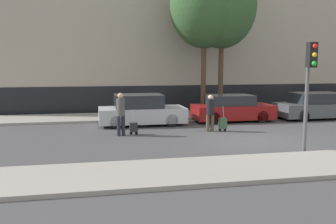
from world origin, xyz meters
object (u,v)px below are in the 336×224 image
trolley_right (223,123)px  parked_car_2 (318,106)px  bare_tree_near_crossing (204,6)px  trolley_left (134,127)px  pedestrian_right (210,111)px  traffic_light (310,75)px  pedestrian_left (121,111)px  parked_car_1 (232,109)px  bare_tree_down_street (222,6)px  parked_car_0 (141,111)px

trolley_right → parked_car_2: bearing=22.4°
bare_tree_near_crossing → trolley_left: bearing=-132.7°
pedestrian_right → traffic_light: bearing=121.7°
parked_car_2 → pedestrian_right: size_ratio=2.87×
bare_tree_near_crossing → pedestrian_left: bearing=-135.1°
parked_car_1 → pedestrian_left: (-5.88, -2.78, 0.37)m
trolley_left → pedestrian_right: (3.34, 0.05, 0.59)m
trolley_right → bare_tree_down_street: bearing=71.8°
parked_car_1 → trolley_right: 3.07m
parked_car_0 → trolley_left: parked_car_0 is taller
pedestrian_right → bare_tree_near_crossing: bearing=-93.9°
parked_car_1 → traffic_light: (-0.16, -7.09, 1.95)m
traffic_light → bare_tree_down_street: 9.98m
trolley_right → pedestrian_left: bearing=-178.7°
trolley_left → parked_car_0: bearing=75.3°
pedestrian_left → trolley_left: bearing=179.9°
trolley_right → bare_tree_near_crossing: bare_tree_near_crossing is taller
parked_car_2 → bare_tree_near_crossing: 8.22m
bare_tree_near_crossing → pedestrian_right: bearing=-103.3°
traffic_light → bare_tree_down_street: bare_tree_down_street is taller
traffic_light → bare_tree_near_crossing: 9.96m
pedestrian_left → parked_car_0: bearing=-129.1°
pedestrian_right → bare_tree_down_street: bearing=-104.7°
parked_car_2 → pedestrian_right: (-6.89, -2.53, 0.25)m
parked_car_0 → pedestrian_left: size_ratio=2.33×
pedestrian_left → trolley_right: bearing=166.8°
pedestrian_left → bare_tree_near_crossing: size_ratio=0.21×
parked_car_2 → trolley_left: bearing=-165.8°
bare_tree_near_crossing → bare_tree_down_street: bearing=2.8°
parked_car_0 → pedestrian_right: (2.71, -2.35, 0.22)m
parked_car_1 → traffic_light: traffic_light is taller
trolley_left → bare_tree_near_crossing: 8.77m
trolley_left → bare_tree_near_crossing: bare_tree_near_crossing is taller
parked_car_2 → bare_tree_down_street: bearing=153.8°
parked_car_0 → trolley_right: bearing=-36.8°
trolley_right → bare_tree_down_street: 7.73m
pedestrian_left → traffic_light: 7.33m
pedestrian_right → bare_tree_down_street: size_ratio=0.19×
pedestrian_right → trolley_right: size_ratio=1.42×
trolley_left → bare_tree_near_crossing: size_ratio=0.13×
parked_car_1 → trolley_left: parked_car_1 is taller
parked_car_0 → trolley_left: bearing=-104.7°
bare_tree_near_crossing → trolley_right: bearing=-96.9°
parked_car_0 → pedestrian_left: pedestrian_left is taller
parked_car_1 → bare_tree_near_crossing: size_ratio=0.49×
bare_tree_down_street → parked_car_2: bearing=-26.2°
pedestrian_left → bare_tree_down_street: (6.04, 5.04, 5.07)m
pedestrian_left → trolley_right: (4.42, 0.10, -0.65)m
parked_car_2 → bare_tree_near_crossing: (-5.76, 2.27, 5.42)m
trolley_right → trolley_left: bearing=179.4°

